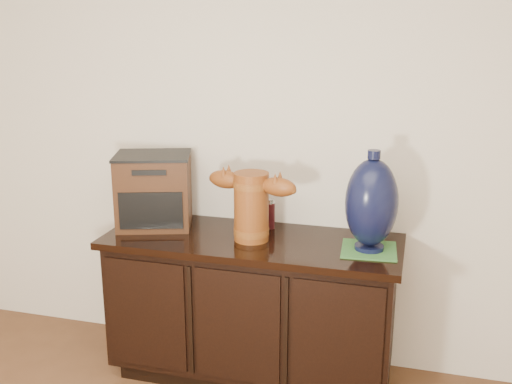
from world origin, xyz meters
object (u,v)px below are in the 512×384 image
(sideboard, at_px, (252,306))
(lamp_base, at_px, (371,203))
(terracotta_vessel, at_px, (251,202))
(spray_can, at_px, (270,214))
(tv_radio, at_px, (154,190))

(sideboard, bearing_deg, lamp_base, -1.48)
(terracotta_vessel, relative_size, spray_can, 3.04)
(terracotta_vessel, relative_size, tv_radio, 1.05)
(lamp_base, xyz_separation_m, spray_can, (-0.52, 0.19, -0.15))
(sideboard, height_order, spray_can, spray_can)
(lamp_base, bearing_deg, sideboard, 178.52)
(lamp_base, bearing_deg, tv_radio, 176.40)
(tv_radio, bearing_deg, sideboard, -23.86)
(tv_radio, bearing_deg, spray_can, -6.87)
(tv_radio, bearing_deg, lamp_base, -21.64)
(tv_radio, distance_m, lamp_base, 1.11)
(terracotta_vessel, relative_size, lamp_base, 1.02)
(spray_can, bearing_deg, terracotta_vessel, -102.59)
(terracotta_vessel, distance_m, lamp_base, 0.57)
(spray_can, bearing_deg, tv_radio, -168.82)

